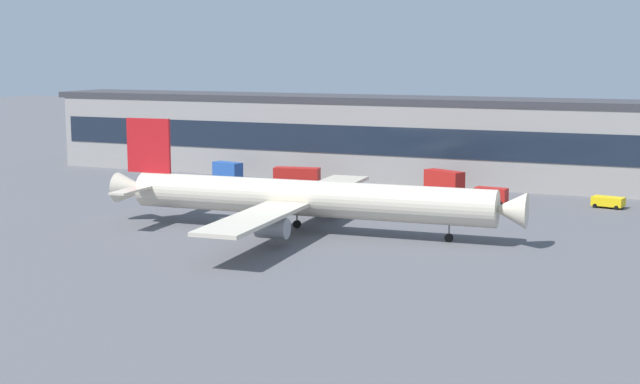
# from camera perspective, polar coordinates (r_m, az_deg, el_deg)

# --- Properties ---
(ground_plane) EXTENTS (600.00, 600.00, 0.00)m
(ground_plane) POSITION_cam_1_polar(r_m,az_deg,el_deg) (127.75, -2.98, -2.22)
(ground_plane) COLOR #56565B
(terminal_building) EXTENTS (146.71, 15.31, 15.96)m
(terminal_building) POSITION_cam_1_polar(r_m,az_deg,el_deg) (175.20, 4.62, 3.41)
(terminal_building) COLOR #9E9993
(terminal_building) RESTS_ON ground_plane
(airliner) EXTENTS (59.48, 51.27, 15.01)m
(airliner) POSITION_cam_1_polar(r_m,az_deg,el_deg) (123.49, -1.14, -0.38)
(airliner) COLOR beige
(airliner) RESTS_ON ground_plane
(fuel_truck) EXTENTS (8.76, 4.24, 3.35)m
(fuel_truck) POSITION_cam_1_polar(r_m,az_deg,el_deg) (166.80, -1.53, 1.05)
(fuel_truck) COLOR red
(fuel_truck) RESTS_ON ground_plane
(pushback_tractor) EXTENTS (5.21, 3.47, 1.75)m
(pushback_tractor) POSITION_cam_1_polar(r_m,az_deg,el_deg) (150.15, 17.68, -0.56)
(pushback_tractor) COLOR yellow
(pushback_tractor) RESTS_ON ground_plane
(stair_truck) EXTENTS (6.43, 3.98, 3.55)m
(stair_truck) POSITION_cam_1_polar(r_m,az_deg,el_deg) (174.16, -5.82, 1.37)
(stair_truck) COLOR #2651A5
(stair_truck) RESTS_ON ground_plane
(catering_truck) EXTENTS (7.62, 5.45, 4.15)m
(catering_truck) POSITION_cam_1_polar(r_m,az_deg,el_deg) (157.81, 7.88, 0.67)
(catering_truck) COLOR red
(catering_truck) RESTS_ON ground_plane
(crew_van) EXTENTS (5.38, 2.67, 2.55)m
(crew_van) POSITION_cam_1_polar(r_m,az_deg,el_deg) (150.00, 10.71, -0.15)
(crew_van) COLOR red
(crew_van) RESTS_ON ground_plane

